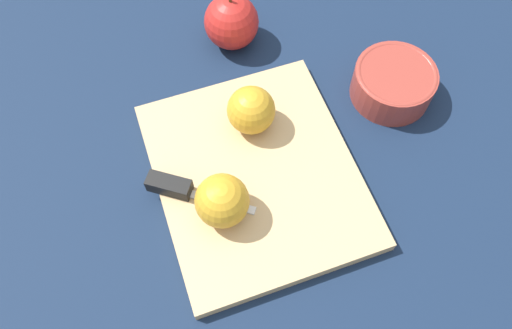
% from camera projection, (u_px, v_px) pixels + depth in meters
% --- Properties ---
extents(ground_plane, '(4.00, 4.00, 0.00)m').
position_uv_depth(ground_plane, '(256.00, 178.00, 0.72)').
color(ground_plane, '#14233D').
extents(cutting_board, '(0.34, 0.29, 0.02)m').
position_uv_depth(cutting_board, '(256.00, 174.00, 0.71)').
color(cutting_board, tan).
rests_on(cutting_board, ground_plane).
extents(apple_half_left, '(0.07, 0.07, 0.07)m').
position_uv_depth(apple_half_left, '(251.00, 110.00, 0.70)').
color(apple_half_left, gold).
rests_on(apple_half_left, cutting_board).
extents(apple_half_right, '(0.07, 0.07, 0.07)m').
position_uv_depth(apple_half_right, '(222.00, 201.00, 0.64)').
color(apple_half_right, gold).
rests_on(apple_half_right, cutting_board).
extents(knife, '(0.10, 0.14, 0.02)m').
position_uv_depth(knife, '(174.00, 187.00, 0.67)').
color(knife, silver).
rests_on(knife, cutting_board).
extents(apple_whole, '(0.09, 0.09, 0.10)m').
position_uv_depth(apple_whole, '(231.00, 22.00, 0.80)').
color(apple_whole, red).
rests_on(apple_whole, ground_plane).
extents(bowl, '(0.12, 0.12, 0.05)m').
position_uv_depth(bowl, '(393.00, 82.00, 0.76)').
color(bowl, '#99382D').
rests_on(bowl, ground_plane).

